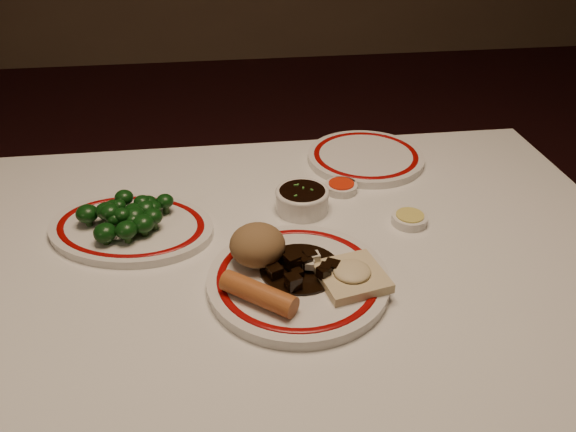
# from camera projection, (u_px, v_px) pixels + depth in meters

# --- Properties ---
(dining_table) EXTENTS (1.20, 0.90, 0.75)m
(dining_table) POSITION_uv_depth(u_px,v_px,m) (294.00, 302.00, 0.97)
(dining_table) COLOR white
(dining_table) RESTS_ON ground
(main_plate) EXTENTS (0.30, 0.30, 0.02)m
(main_plate) POSITION_uv_depth(u_px,v_px,m) (298.00, 280.00, 0.86)
(main_plate) COLOR silver
(main_plate) RESTS_ON dining_table
(rice_mound) EXTENTS (0.09, 0.09, 0.06)m
(rice_mound) POSITION_uv_depth(u_px,v_px,m) (257.00, 245.00, 0.87)
(rice_mound) COLOR olive
(rice_mound) RESTS_ON main_plate
(spring_roll) EXTENTS (0.11, 0.10, 0.03)m
(spring_roll) POSITION_uv_depth(u_px,v_px,m) (258.00, 293.00, 0.80)
(spring_roll) COLOR #B5622C
(spring_roll) RESTS_ON main_plate
(fried_wonton) EXTENTS (0.11, 0.11, 0.03)m
(fried_wonton) POSITION_uv_depth(u_px,v_px,m) (352.00, 275.00, 0.84)
(fried_wonton) COLOR beige
(fried_wonton) RESTS_ON main_plate
(stirfry_heap) EXTENTS (0.13, 0.13, 0.03)m
(stirfry_heap) POSITION_uv_depth(u_px,v_px,m) (299.00, 266.00, 0.86)
(stirfry_heap) COLOR black
(stirfry_heap) RESTS_ON main_plate
(broccoli_plate) EXTENTS (0.34, 0.32, 0.02)m
(broccoli_plate) POSITION_uv_depth(u_px,v_px,m) (131.00, 228.00, 0.98)
(broccoli_plate) COLOR silver
(broccoli_plate) RESTS_ON dining_table
(broccoli_pile) EXTENTS (0.17, 0.12, 0.05)m
(broccoli_pile) POSITION_uv_depth(u_px,v_px,m) (128.00, 215.00, 0.96)
(broccoli_pile) COLOR #23471C
(broccoli_pile) RESTS_ON broccoli_plate
(soy_bowl) EXTENTS (0.10, 0.10, 0.04)m
(soy_bowl) POSITION_uv_depth(u_px,v_px,m) (302.00, 200.00, 1.04)
(soy_bowl) COLOR silver
(soy_bowl) RESTS_ON dining_table
(sweet_sour_dish) EXTENTS (0.06, 0.06, 0.02)m
(sweet_sour_dish) POSITION_uv_depth(u_px,v_px,m) (341.00, 187.00, 1.10)
(sweet_sour_dish) COLOR silver
(sweet_sour_dish) RESTS_ON dining_table
(mustard_dish) EXTENTS (0.06, 0.06, 0.02)m
(mustard_dish) POSITION_uv_depth(u_px,v_px,m) (409.00, 219.00, 1.01)
(mustard_dish) COLOR silver
(mustard_dish) RESTS_ON dining_table
(far_plate) EXTENTS (0.33, 0.33, 0.02)m
(far_plate) POSITION_uv_depth(u_px,v_px,m) (366.00, 157.00, 1.21)
(far_plate) COLOR silver
(far_plate) RESTS_ON dining_table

